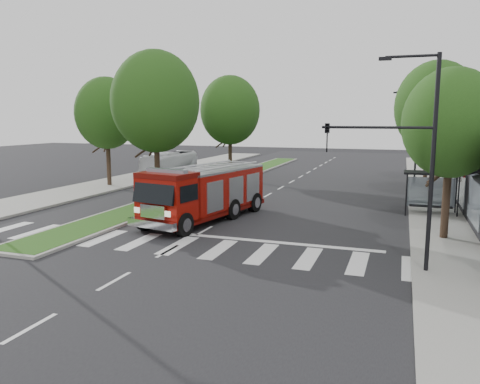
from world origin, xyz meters
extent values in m
plane|color=black|center=(0.00, 0.00, 0.00)|extent=(140.00, 140.00, 0.00)
cube|color=gray|center=(12.50, 10.00, 0.07)|extent=(5.00, 80.00, 0.15)
cube|color=gray|center=(-14.50, 10.00, 0.07)|extent=(5.00, 80.00, 0.15)
cube|color=gray|center=(-6.00, 18.00, 0.07)|extent=(3.00, 50.00, 0.14)
cube|color=#2A4714|center=(-6.00, 18.00, 0.14)|extent=(2.60, 49.50, 0.02)
cylinder|color=black|center=(9.80, 7.40, 1.25)|extent=(0.08, 0.08, 2.50)
cylinder|color=black|center=(12.60, 7.40, 1.25)|extent=(0.08, 0.08, 2.50)
cylinder|color=black|center=(9.80, 8.60, 1.25)|extent=(0.08, 0.08, 2.50)
cylinder|color=black|center=(12.60, 8.60, 1.25)|extent=(0.08, 0.08, 2.50)
cube|color=black|center=(11.20, 8.00, 2.55)|extent=(3.20, 1.60, 0.12)
cube|color=#8C99A5|center=(11.20, 8.70, 1.30)|extent=(2.80, 0.04, 1.80)
cube|color=black|center=(11.20, 8.00, 0.55)|extent=(2.40, 0.40, 0.08)
cylinder|color=black|center=(11.50, 2.00, 1.87)|extent=(0.36, 0.36, 3.74)
ellipsoid|color=#193B10|center=(11.50, 2.00, 5.53)|extent=(4.40, 4.40, 5.06)
cylinder|color=black|center=(11.50, 14.00, 2.20)|extent=(0.36, 0.36, 4.40)
ellipsoid|color=#193B10|center=(11.50, 14.00, 6.50)|extent=(5.60, 5.60, 6.44)
cylinder|color=black|center=(11.50, 24.00, 1.98)|extent=(0.36, 0.36, 3.96)
ellipsoid|color=#193B10|center=(11.50, 24.00, 5.85)|extent=(5.00, 5.00, 5.75)
cylinder|color=black|center=(-6.00, 6.00, 2.31)|extent=(0.36, 0.36, 4.62)
ellipsoid|color=#193B10|center=(-6.00, 6.00, 6.83)|extent=(5.80, 5.80, 6.67)
cylinder|color=black|center=(-6.00, 20.00, 2.20)|extent=(0.36, 0.36, 4.40)
ellipsoid|color=#193B10|center=(-6.00, 20.00, 6.50)|extent=(5.60, 5.60, 6.44)
cylinder|color=black|center=(-14.00, 12.00, 2.09)|extent=(0.36, 0.36, 4.18)
ellipsoid|color=#193B10|center=(-14.00, 12.00, 6.17)|extent=(5.20, 5.20, 5.98)
cylinder|color=black|center=(10.50, -3.50, 4.00)|extent=(0.16, 0.16, 8.00)
cylinder|color=black|center=(9.60, -3.50, 7.90)|extent=(1.80, 0.10, 0.10)
cube|color=black|center=(8.70, -3.50, 7.85)|extent=(0.45, 0.20, 0.12)
cylinder|color=black|center=(8.50, -3.50, 5.40)|extent=(4.00, 0.10, 0.10)
imported|color=black|center=(6.70, -3.50, 5.00)|extent=(0.18, 0.22, 1.10)
cylinder|color=black|center=(10.50, 20.00, 4.00)|extent=(0.16, 0.16, 8.00)
cylinder|color=black|center=(9.60, 20.00, 7.90)|extent=(1.80, 0.10, 0.10)
cube|color=black|center=(8.70, 20.00, 7.85)|extent=(0.45, 0.20, 0.12)
cube|color=#550804|center=(-0.97, 2.48, 0.54)|extent=(4.48, 9.46, 0.27)
cube|color=maroon|center=(-0.79, 3.33, 1.68)|extent=(4.04, 7.34, 2.17)
cube|color=maroon|center=(-1.64, -0.82, 1.68)|extent=(3.05, 2.45, 2.28)
cube|color=#B2B2B7|center=(-0.79, 3.33, 2.82)|extent=(4.04, 7.34, 0.13)
cylinder|color=#B2B2B7|center=(-1.75, 3.52, 3.03)|extent=(1.41, 6.39, 0.11)
cylinder|color=#B2B2B7|center=(0.16, 3.13, 3.03)|extent=(1.41, 6.39, 0.11)
cube|color=silver|center=(-1.89, -2.04, 0.65)|extent=(2.84, 0.94, 0.38)
cube|color=#8C99A5|center=(-1.64, -0.82, 3.14)|extent=(2.41, 0.85, 0.20)
cylinder|color=black|center=(-2.93, -0.88, 0.60)|extent=(0.61, 1.24, 1.19)
cylinder|color=black|center=(-0.49, -1.38, 0.60)|extent=(0.61, 1.24, 1.19)
cylinder|color=black|center=(-2.02, 3.58, 0.60)|extent=(0.61, 1.24, 1.19)
cylinder|color=black|center=(0.43, 3.08, 0.60)|extent=(0.61, 1.24, 1.19)
cylinder|color=black|center=(-1.49, 6.12, 0.60)|extent=(0.61, 1.24, 1.19)
cylinder|color=black|center=(0.95, 5.62, 0.60)|extent=(0.61, 1.24, 1.19)
imported|color=silver|center=(-12.00, 19.26, 1.25)|extent=(2.46, 9.02, 2.49)
camera|label=1|loc=(9.46, -21.57, 5.72)|focal=35.00mm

